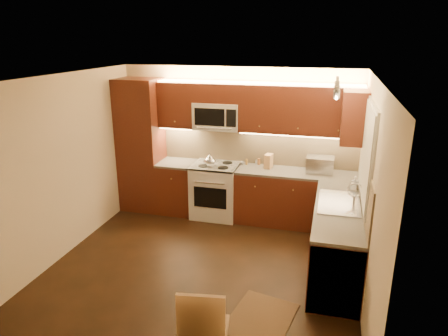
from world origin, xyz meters
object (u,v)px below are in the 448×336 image
(knife_block, at_px, (269,161))
(soap_bottle, at_px, (355,183))
(microwave, at_px, (217,116))
(stove, at_px, (216,190))
(kettle, at_px, (210,160))
(sink, at_px, (340,198))
(dining_chair, at_px, (205,327))
(toaster_oven, at_px, (320,165))

(knife_block, bearing_deg, soap_bottle, -16.08)
(microwave, height_order, knife_block, microwave)
(stove, distance_m, soap_bottle, 2.33)
(kettle, xyz_separation_m, knife_block, (0.93, 0.24, -0.02))
(sink, height_order, kettle, kettle)
(stove, relative_size, soap_bottle, 4.78)
(knife_block, bearing_deg, kettle, -155.57)
(stove, xyz_separation_m, dining_chair, (0.87, -3.35, 0.01))
(knife_block, bearing_deg, dining_chair, -80.08)
(stove, relative_size, dining_chair, 0.98)
(sink, height_order, toaster_oven, toaster_oven)
(knife_block, height_order, dining_chair, knife_block)
(stove, relative_size, microwave, 1.21)
(sink, relative_size, soap_bottle, 4.47)
(stove, relative_size, kettle, 4.12)
(stove, height_order, dining_chair, dining_chair)
(knife_block, relative_size, soap_bottle, 1.21)
(toaster_oven, height_order, knife_block, toaster_oven)
(microwave, xyz_separation_m, soap_bottle, (2.21, -0.67, -0.72))
(microwave, height_order, dining_chair, microwave)
(toaster_oven, xyz_separation_m, soap_bottle, (0.51, -0.65, -0.03))
(knife_block, xyz_separation_m, dining_chair, (-0.01, -3.46, -0.55))
(sink, height_order, dining_chair, sink)
(microwave, bearing_deg, soap_bottle, -16.97)
(kettle, xyz_separation_m, soap_bottle, (2.27, -0.41, -0.04))
(microwave, distance_m, knife_block, 1.12)
(sink, xyz_separation_m, dining_chair, (-1.13, -2.22, -0.50))
(knife_block, bearing_deg, toaster_oven, 9.82)
(stove, bearing_deg, knife_block, 7.52)
(soap_bottle, bearing_deg, sink, -88.16)
(microwave, height_order, kettle, microwave)
(kettle, relative_size, dining_chair, 0.24)
(soap_bottle, relative_size, dining_chair, 0.20)
(sink, bearing_deg, microwave, 147.79)
(stove, distance_m, sink, 2.35)
(stove, height_order, microwave, microwave)
(dining_chair, bearing_deg, stove, 95.45)
(toaster_oven, relative_size, knife_block, 1.81)
(stove, height_order, soap_bottle, soap_bottle)
(toaster_oven, height_order, soap_bottle, toaster_oven)
(sink, height_order, soap_bottle, soap_bottle)
(stove, xyz_separation_m, kettle, (-0.06, -0.12, 0.57))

